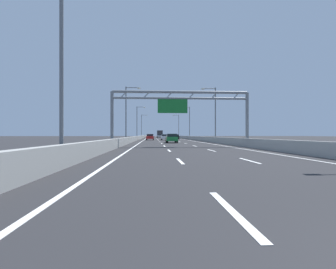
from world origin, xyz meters
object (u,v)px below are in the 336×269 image
object	(u,v)px
red_car	(150,137)
silver_car	(160,136)
white_car	(165,137)
streetlamp_left_near	(66,53)
streetlamp_left_far	(138,121)
streetlamp_left_distant	(142,125)
box_truck	(160,134)
streetlamp_right_distant	(178,125)
green_car	(172,138)
streetlamp_right_mid	(214,111)
streetlamp_right_far	(189,121)
streetlamp_left_mid	(127,111)
black_car	(176,137)
orange_car	(169,136)
sign_gantry	(179,104)

from	to	relation	value
red_car	silver_car	bearing A→B (deg)	85.60
silver_car	white_car	world-z (taller)	silver_car
streetlamp_left_near	streetlamp_left_far	size ratio (longest dim) A/B	1.00
streetlamp_left_distant	box_truck	size ratio (longest dim) A/B	1.14
streetlamp_right_distant	green_car	distance (m)	68.31
streetlamp_right_mid	red_car	size ratio (longest dim) A/B	2.23
streetlamp_left_near	streetlamp_right_far	bearing A→B (deg)	77.13
streetlamp_left_distant	white_car	distance (m)	46.45
streetlamp_right_mid	green_car	world-z (taller)	streetlamp_right_mid
streetlamp_right_distant	box_truck	world-z (taller)	streetlamp_right_distant
streetlamp_right_mid	white_car	world-z (taller)	streetlamp_right_mid
green_car	streetlamp_left_near	bearing A→B (deg)	-103.67
streetlamp_right_distant	silver_car	xyz separation A→B (m)	(-7.70, 0.37, -4.61)
streetlamp_left_mid	streetlamp_right_distant	xyz separation A→B (m)	(14.93, 65.37, 0.00)
streetlamp_right_distant	streetlamp_left_far	bearing A→B (deg)	-114.55
streetlamp_right_distant	black_car	distance (m)	35.71
streetlamp_left_mid	streetlamp_right_distant	size ratio (longest dim) A/B	1.00
streetlamp_right_mid	black_car	size ratio (longest dim) A/B	2.29
streetlamp_left_mid	streetlamp_right_mid	bearing A→B (deg)	0.00
silver_car	red_car	bearing A→B (deg)	-94.40
orange_car	green_car	size ratio (longest dim) A/B	0.95
sign_gantry	streetlamp_right_far	distance (m)	48.89
red_car	white_car	world-z (taller)	red_car
streetlamp_left_distant	streetlamp_right_distant	distance (m)	14.93
white_car	streetlamp_left_mid	bearing A→B (deg)	-110.25
green_car	white_car	bearing A→B (deg)	90.25
streetlamp_left_mid	streetlamp_right_far	size ratio (longest dim) A/B	1.00
streetlamp_left_mid	silver_car	bearing A→B (deg)	83.73
white_car	orange_car	bearing A→B (deg)	85.22
streetlamp_left_near	streetlamp_left_mid	size ratio (longest dim) A/B	1.00
box_truck	silver_car	bearing A→B (deg)	-92.00
streetlamp_right_distant	orange_car	xyz separation A→B (m)	(-3.62, 2.59, -4.64)
streetlamp_right_mid	streetlamp_right_distant	size ratio (longest dim) A/B	1.00
black_car	streetlamp_left_distant	bearing A→B (deg)	107.12
streetlamp_left_mid	orange_car	distance (m)	69.05
sign_gantry	silver_car	bearing A→B (deg)	90.08
streetlamp_right_distant	green_car	xyz separation A→B (m)	(-7.56, -67.73, -4.64)
streetlamp_left_near	streetlamp_left_far	distance (m)	65.37
streetlamp_left_near	streetlamp_right_mid	size ratio (longest dim) A/B	1.00
orange_car	black_car	world-z (taller)	orange_car
sign_gantry	streetlamp_left_distant	distance (m)	81.32
streetlamp_right_mid	orange_car	size ratio (longest dim) A/B	2.22
streetlamp_right_mid	streetlamp_left_distant	distance (m)	67.05
streetlamp_right_mid	red_car	world-z (taller)	streetlamp_right_mid
streetlamp_left_near	streetlamp_left_far	bearing A→B (deg)	90.00
streetlamp_left_mid	green_car	xyz separation A→B (m)	(7.37, -2.37, -4.64)
streetlamp_left_distant	black_car	world-z (taller)	streetlamp_left_distant
silver_car	box_truck	xyz separation A→B (m)	(0.33, 9.57, 0.93)
black_car	green_car	xyz separation A→B (m)	(-3.46, -32.57, 0.03)
streetlamp_right_mid	box_truck	xyz separation A→B (m)	(-7.37, 75.30, -3.68)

